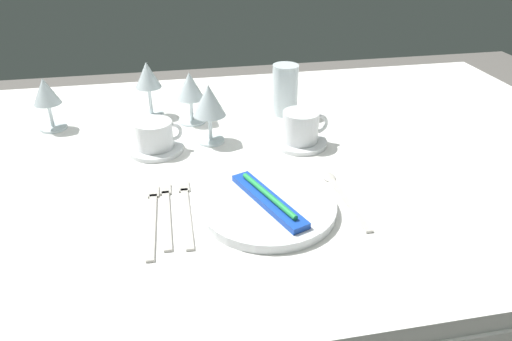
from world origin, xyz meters
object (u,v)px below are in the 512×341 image
(wine_glass_left, at_px, (148,78))
(wine_glass_far, at_px, (190,89))
(fork_salad, at_px, (152,216))
(wine_glass_right, at_px, (46,95))
(dinner_plate, at_px, (268,207))
(spoon_soup, at_px, (340,192))
(toothbrush_package, at_px, (268,199))
(fork_inner, at_px, (166,211))
(coffee_cup_right, at_px, (155,134))
(drink_tumbler, at_px, (285,93))
(coffee_cup_left, at_px, (301,126))
(wine_glass_centre, at_px, (209,103))
(fork_outer, at_px, (186,209))

(wine_glass_left, distance_m, wine_glass_far, 0.12)
(fork_salad, distance_m, wine_glass_right, 0.52)
(dinner_plate, xyz_separation_m, wine_glass_far, (-0.11, 0.44, 0.08))
(fork_salad, height_order, spoon_soup, spoon_soup)
(toothbrush_package, distance_m, wine_glass_far, 0.46)
(spoon_soup, bearing_deg, fork_salad, -177.76)
(fork_inner, bearing_deg, wine_glass_far, 79.09)
(fork_salad, bearing_deg, spoon_soup, 2.24)
(spoon_soup, xyz_separation_m, coffee_cup_right, (-0.36, 0.26, 0.04))
(wine_glass_left, height_order, drink_tumbler, wine_glass_left)
(fork_salad, bearing_deg, wine_glass_left, 89.97)
(coffee_cup_left, relative_size, wine_glass_left, 0.74)
(dinner_plate, relative_size, wine_glass_right, 1.90)
(dinner_plate, height_order, wine_glass_centre, wine_glass_centre)
(fork_inner, bearing_deg, wine_glass_right, 122.24)
(fork_outer, height_order, spoon_soup, spoon_soup)
(fork_outer, xyz_separation_m, spoon_soup, (0.30, 0.00, 0.00))
(fork_salad, bearing_deg, fork_inner, 27.91)
(coffee_cup_right, xyz_separation_m, wine_glass_left, (-0.01, 0.21, 0.06))
(fork_outer, xyz_separation_m, drink_tumbler, (0.29, 0.42, 0.06))
(dinner_plate, relative_size, coffee_cup_left, 2.32)
(fork_salad, relative_size, spoon_soup, 1.07)
(fork_inner, relative_size, fork_salad, 0.94)
(coffee_cup_left, bearing_deg, wine_glass_left, 144.76)
(fork_outer, distance_m, wine_glass_centre, 0.31)
(spoon_soup, height_order, drink_tumbler, drink_tumbler)
(coffee_cup_right, bearing_deg, fork_outer, -78.67)
(coffee_cup_left, xyz_separation_m, wine_glass_far, (-0.24, 0.18, 0.04))
(fork_outer, height_order, coffee_cup_left, coffee_cup_left)
(dinner_plate, distance_m, spoon_soup, 0.16)
(wine_glass_centre, xyz_separation_m, wine_glass_left, (-0.14, 0.19, 0.00))
(spoon_soup, xyz_separation_m, wine_glass_right, (-0.61, 0.43, 0.09))
(spoon_soup, distance_m, wine_glass_right, 0.75)
(drink_tumbler, bearing_deg, fork_salad, -129.55)
(fork_outer, bearing_deg, wine_glass_left, 97.49)
(wine_glass_centre, relative_size, wine_glass_far, 1.07)
(toothbrush_package, height_order, wine_glass_centre, wine_glass_centre)
(toothbrush_package, distance_m, spoon_soup, 0.16)
(fork_outer, xyz_separation_m, wine_glass_left, (-0.06, 0.47, 0.10))
(drink_tumbler, bearing_deg, fork_inner, -128.35)
(wine_glass_far, bearing_deg, fork_outer, -95.89)
(wine_glass_far, bearing_deg, toothbrush_package, -76.19)
(toothbrush_package, relative_size, wine_glass_right, 1.57)
(toothbrush_package, xyz_separation_m, wine_glass_left, (-0.21, 0.50, 0.08))
(fork_inner, xyz_separation_m, fork_salad, (-0.03, -0.01, 0.00))
(fork_inner, bearing_deg, coffee_cup_right, 93.37)
(coffee_cup_right, distance_m, drink_tumbler, 0.38)
(toothbrush_package, bearing_deg, spoon_soup, 12.51)
(wine_glass_centre, bearing_deg, coffee_cup_right, -169.88)
(fork_inner, height_order, wine_glass_far, wine_glass_far)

